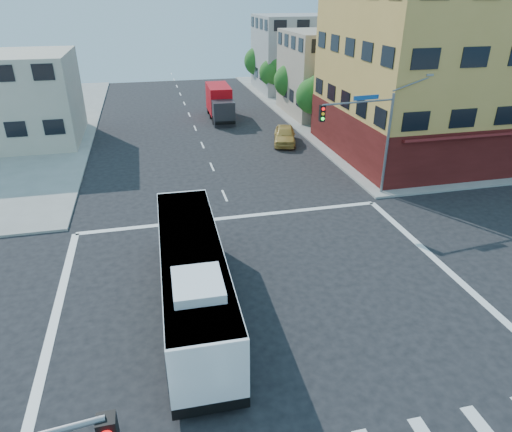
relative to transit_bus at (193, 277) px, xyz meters
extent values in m
plane|color=black|center=(3.45, -0.75, -1.76)|extent=(120.00, 120.00, 0.00)
cube|color=gray|center=(38.45, 34.25, -1.68)|extent=(50.00, 50.00, 0.15)
cube|color=gold|center=(23.45, 17.75, 5.24)|extent=(18.00, 15.00, 14.00)
cube|color=#5A1614|center=(23.45, 17.75, 0.24)|extent=(18.09, 15.08, 4.00)
cube|color=maroon|center=(23.45, 10.65, 1.84)|extent=(16.00, 1.60, 0.51)
cube|color=tan|center=(20.45, 33.25, 2.74)|extent=(12.00, 10.00, 9.00)
cube|color=#9E9D99|center=(20.45, 47.25, 3.24)|extent=(12.00, 10.00, 10.00)
cube|color=beige|center=(-13.55, 29.25, 2.24)|extent=(12.00, 10.00, 8.00)
cylinder|color=slate|center=(14.25, 10.05, 1.74)|extent=(0.18, 0.18, 7.00)
cylinder|color=slate|center=(11.75, 9.80, 4.84)|extent=(5.01, 0.62, 0.12)
cube|color=black|center=(9.25, 9.55, 4.34)|extent=(0.32, 0.30, 1.00)
sphere|color=#FF0C0C|center=(9.25, 9.38, 4.64)|extent=(0.20, 0.20, 0.20)
sphere|color=yellow|center=(9.25, 9.38, 4.34)|extent=(0.20, 0.20, 0.20)
sphere|color=#19FF33|center=(9.25, 9.38, 4.04)|extent=(0.20, 0.20, 0.20)
cube|color=#154C95|center=(12.25, 9.85, 5.09)|extent=(1.80, 0.22, 0.28)
cube|color=gray|center=(16.75, 10.30, 6.24)|extent=(0.50, 0.22, 0.14)
cylinder|color=#3D2516|center=(15.25, 27.25, -0.80)|extent=(0.28, 0.28, 1.92)
sphere|color=#19581A|center=(15.25, 27.25, 1.61)|extent=(3.60, 3.60, 3.60)
sphere|color=#19581A|center=(15.65, 26.95, 2.51)|extent=(2.52, 2.52, 2.52)
cylinder|color=#3D2516|center=(15.25, 35.25, -0.76)|extent=(0.28, 0.28, 1.99)
sphere|color=#19581A|center=(15.25, 35.25, 1.76)|extent=(3.80, 3.80, 3.80)
sphere|color=#19581A|center=(15.65, 34.95, 2.71)|extent=(2.66, 2.66, 2.66)
cylinder|color=#3D2516|center=(15.25, 43.25, -0.81)|extent=(0.28, 0.28, 1.89)
sphere|color=#19581A|center=(15.25, 43.25, 1.49)|extent=(3.40, 3.40, 3.40)
sphere|color=#19581A|center=(15.65, 42.95, 2.34)|extent=(2.38, 2.38, 2.38)
cylinder|color=#3D2516|center=(15.25, 51.25, -0.74)|extent=(0.28, 0.28, 2.03)
sphere|color=#19581A|center=(15.25, 51.25, 1.87)|extent=(4.00, 4.00, 4.00)
sphere|color=#19581A|center=(15.65, 50.95, 2.87)|extent=(2.80, 2.80, 2.80)
cube|color=black|center=(0.00, 0.02, -1.20)|extent=(2.85, 12.20, 0.45)
cube|color=white|center=(0.00, 0.02, 0.03)|extent=(2.84, 12.17, 2.88)
cube|color=black|center=(0.00, 0.02, 0.21)|extent=(2.88, 11.81, 1.26)
cube|color=black|center=(0.13, 6.02, 0.11)|extent=(2.37, 0.11, 1.36)
cube|color=#E5590C|center=(0.13, 6.05, 1.12)|extent=(1.93, 0.09, 0.28)
cube|color=white|center=(0.00, 0.02, 1.41)|extent=(2.78, 11.93, 0.12)
cube|color=white|center=(-0.07, -3.01, 1.66)|extent=(1.85, 2.26, 0.36)
cube|color=#0A662A|center=(-1.31, -0.46, -0.70)|extent=(0.14, 5.55, 0.28)
cube|color=#0A662A|center=(1.29, -0.51, -0.70)|extent=(0.14, 5.55, 0.28)
cylinder|color=black|center=(-1.12, 3.92, -1.23)|extent=(0.33, 1.06, 1.05)
cylinder|color=#99999E|center=(-1.26, 3.93, -1.23)|extent=(0.05, 0.53, 0.53)
cylinder|color=black|center=(1.29, 3.87, -1.23)|extent=(0.33, 1.06, 1.05)
cylinder|color=#99999E|center=(1.43, 3.87, -1.23)|extent=(0.05, 0.53, 0.53)
cylinder|color=black|center=(-1.29, -3.83, -1.23)|extent=(0.33, 1.06, 1.05)
cylinder|color=#99999E|center=(-1.43, -3.83, -1.23)|extent=(0.05, 0.53, 0.53)
cylinder|color=black|center=(1.12, -3.88, -1.23)|extent=(0.33, 1.06, 1.05)
cylinder|color=#99999E|center=(1.26, -3.89, -1.23)|extent=(0.05, 0.53, 0.53)
cube|color=#26262A|center=(6.58, 30.80, -0.50)|extent=(2.30, 2.20, 2.53)
cube|color=black|center=(6.55, 29.87, -0.11)|extent=(2.04, 0.14, 0.97)
cube|color=red|center=(6.69, 34.49, 0.28)|extent=(2.50, 5.51, 2.91)
cube|color=black|center=(6.65, 33.32, -1.22)|extent=(2.38, 7.83, 0.29)
cylinder|color=black|center=(5.56, 31.02, -1.27)|extent=(0.30, 0.98, 0.97)
cylinder|color=black|center=(7.60, 30.96, -1.27)|extent=(0.30, 0.98, 0.97)
cylinder|color=black|center=(5.65, 33.84, -1.27)|extent=(0.30, 0.98, 0.97)
cylinder|color=black|center=(7.69, 33.77, -1.27)|extent=(0.30, 0.98, 0.97)
cylinder|color=black|center=(5.72, 36.26, -1.27)|extent=(0.30, 0.98, 0.97)
cylinder|color=black|center=(7.76, 36.20, -1.27)|extent=(0.30, 0.98, 0.97)
imported|color=gold|center=(11.01, 22.98, -0.93)|extent=(3.20, 5.18, 1.65)
camera|label=1|loc=(-1.16, -16.66, 11.08)|focal=32.00mm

